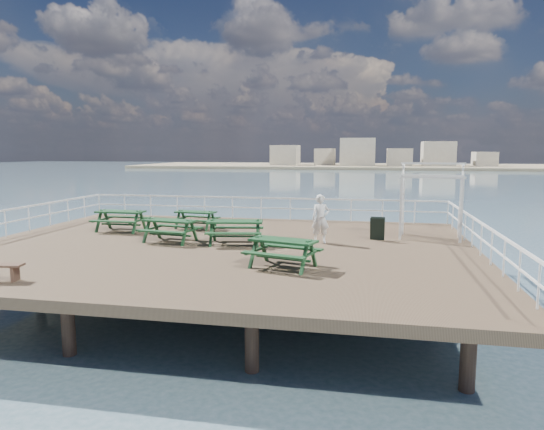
{
  "coord_description": "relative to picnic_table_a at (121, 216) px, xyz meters",
  "views": [
    {
      "loc": [
        5.19,
        -16.51,
        3.42
      ],
      "look_at": [
        1.84,
        0.36,
        1.1
      ],
      "focal_mm": 32.0,
      "sensor_mm": 36.0,
      "label": 1
    }
  ],
  "objects": [
    {
      "name": "picnic_table_b",
      "position": [
        2.87,
        1.26,
        -0.08
      ],
      "size": [
        1.92,
        1.63,
        0.86
      ],
      "rotation": [
        0.0,
        0.0,
        -0.13
      ],
      "color": "#13361A",
      "rests_on": "ground"
    },
    {
      "name": "sandwich_board",
      "position": [
        10.63,
        0.0,
        -0.2
      ],
      "size": [
        0.57,
        0.45,
        0.88
      ],
      "rotation": [
        0.0,
        0.0,
        -0.09
      ],
      "color": "black",
      "rests_on": "ground"
    },
    {
      "name": "person",
      "position": [
        8.55,
        -0.96,
        0.27
      ],
      "size": [
        0.73,
        0.56,
        1.79
      ],
      "primitive_type": "imported",
      "rotation": [
        0.0,
        0.0,
        0.22
      ],
      "color": "silver",
      "rests_on": "ground"
    },
    {
      "name": "ground",
      "position": [
        5.04,
        -2.13,
        -0.78
      ],
      "size": [
        18.0,
        14.0,
        0.3
      ],
      "primitive_type": "cube",
      "color": "brown",
      "rests_on": "ground"
    },
    {
      "name": "picnic_table_c",
      "position": [
        5.51,
        -1.79,
        -0.0
      ],
      "size": [
        2.24,
        1.92,
        0.97
      ],
      "rotation": [
        0.0,
        0.0,
        0.17
      ],
      "color": "#13361A",
      "rests_on": "ground"
    },
    {
      "name": "sea_backdrop",
      "position": [
        17.58,
        131.93,
        -1.13
      ],
      "size": [
        300.0,
        300.0,
        9.2
      ],
      "color": "#41606E",
      "rests_on": "ground"
    },
    {
      "name": "picnic_table_a",
      "position": [
        0.0,
        0.0,
        0.0
      ],
      "size": [
        2.04,
        1.65,
        0.98
      ],
      "rotation": [
        0.0,
        0.0,
        -0.02
      ],
      "color": "#13361A",
      "rests_on": "ground"
    },
    {
      "name": "picnic_table_d",
      "position": [
        3.02,
        -1.88,
        -0.02
      ],
      "size": [
        2.17,
        1.85,
        0.95
      ],
      "rotation": [
        0.0,
        0.0,
        -0.15
      ],
      "color": "#13361A",
      "rests_on": "ground"
    },
    {
      "name": "picnic_table_e",
      "position": [
        7.84,
        -4.98,
        -0.02
      ],
      "size": [
        2.3,
        2.04,
        0.95
      ],
      "rotation": [
        0.0,
        0.0,
        -0.27
      ],
      "color": "#13361A",
      "rests_on": "ground"
    },
    {
      "name": "railing",
      "position": [
        4.97,
        0.44,
        0.25
      ],
      "size": [
        17.77,
        13.76,
        1.1
      ],
      "color": "silver",
      "rests_on": "ground"
    },
    {
      "name": "trellis_arbor",
      "position": [
        12.64,
        0.76,
        0.68
      ],
      "size": [
        2.51,
        1.57,
        2.94
      ],
      "rotation": [
        0.0,
        0.0,
        -0.14
      ],
      "color": "silver",
      "rests_on": "ground"
    }
  ]
}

